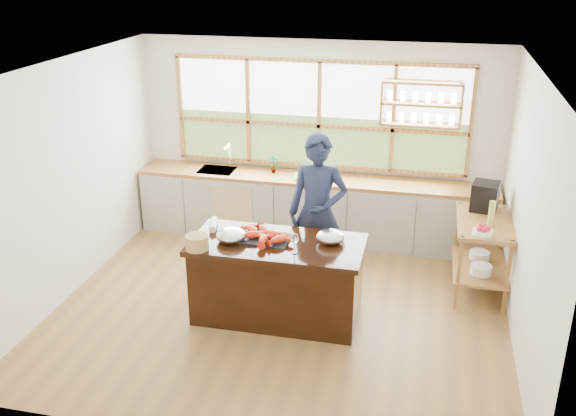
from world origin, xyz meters
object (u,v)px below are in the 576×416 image
(island, at_px, (277,279))
(wicker_basket, at_px, (197,242))
(espresso_machine, at_px, (485,196))
(cook, at_px, (318,213))

(island, distance_m, wicker_basket, 0.99)
(island, relative_size, espresso_machine, 5.45)
(espresso_machine, relative_size, wicker_basket, 1.40)
(island, relative_size, cook, 0.98)
(cook, bearing_deg, island, -110.05)
(cook, bearing_deg, wicker_basket, -132.97)
(island, distance_m, cook, 0.98)
(espresso_machine, distance_m, wicker_basket, 3.46)
(espresso_machine, xyz_separation_m, wicker_basket, (-2.96, -1.79, -0.09))
(cook, xyz_separation_m, wicker_basket, (-1.06, -1.14, 0.03))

